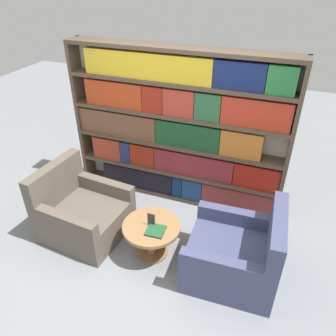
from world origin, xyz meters
The scene contains 7 objects.
ground_plane centered at (0.00, 0.00, 0.00)m, with size 14.00×14.00×0.00m, color gray.
bookshelf centered at (0.03, 1.31, 1.06)m, with size 2.95×0.30×2.14m.
armchair_left centered at (-0.83, 0.14, 0.29)m, with size 1.02×0.96×0.91m.
armchair_right centered at (1.12, 0.14, 0.29)m, with size 0.98×0.93×0.91m.
coffee_table centered at (0.14, 0.09, 0.32)m, with size 0.67×0.67×0.44m.
table_sign centered at (0.14, 0.09, 0.51)m, with size 0.09×0.06×0.17m.
stray_book centered at (0.23, 0.02, 0.45)m, with size 0.21×0.21×0.02m.
Camera 1 is at (1.31, -2.44, 2.97)m, focal length 35.00 mm.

